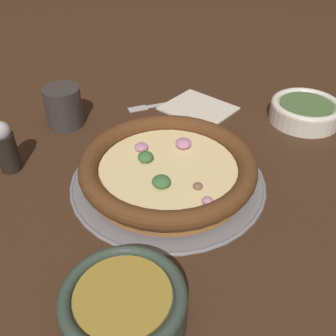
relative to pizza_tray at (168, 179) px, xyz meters
The scene contains 9 objects.
ground_plane 0.00m from the pizza_tray, ahead, with size 3.00×3.00×0.00m, color #3D2616.
pizza_tray is the anchor object (origin of this frame).
pizza 0.03m from the pizza_tray, 43.56° to the left, with size 0.32×0.32×0.05m.
bowl_near 0.29m from the pizza_tray, 150.51° to the left, with size 0.16×0.16×0.06m.
bowl_far 0.37m from the pizza_tray, 73.40° to the right, with size 0.15×0.15×0.05m.
drinking_cup 0.30m from the pizza_tray, 29.93° to the left, with size 0.08×0.08×0.09m.
napkin 0.28m from the pizza_tray, 33.61° to the right, with size 0.20×0.19×0.01m.
fork 0.29m from the pizza_tray, 16.03° to the right, with size 0.02×0.19×0.00m.
pepper_shaker 0.30m from the pizza_tray, 64.42° to the left, with size 0.04×0.04×0.10m.
Camera 1 is at (-0.53, 0.18, 0.46)m, focal length 42.00 mm.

